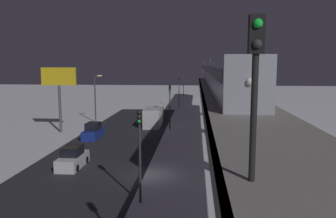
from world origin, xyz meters
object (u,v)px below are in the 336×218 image
rail_signal (255,70)px  commercial_billboard (59,83)px  box_truck (154,117)px  traffic_light_near (140,143)px  traffic_light_far (179,88)px  sedan_blue (93,132)px  subway_train (215,70)px  traffic_light_mid (170,101)px  traffic_light_distant (183,82)px  sedan_white (73,159)px

rail_signal → commercial_billboard: (19.94, -36.16, -2.43)m
box_truck → traffic_light_near: 29.07m
traffic_light_far → commercial_billboard: commercial_billboard is taller
sedan_blue → box_truck: bearing=-125.3°
sedan_blue → traffic_light_near: size_ratio=0.70×
subway_train → traffic_light_far: subway_train is taller
traffic_light_mid → commercial_billboard: bearing=12.4°
box_truck → traffic_light_far: bearing=-96.7°
subway_train → box_truck: size_ratio=10.01×
sedan_blue → traffic_light_near: bearing=115.5°
box_truck → commercial_billboard: bearing=27.0°
traffic_light_far → traffic_light_distant: size_ratio=1.00×
sedan_white → traffic_light_near: (-7.50, 7.42, 3.41)m
sedan_blue → traffic_light_near: traffic_light_near is taller
rail_signal → sedan_white: rail_signal is taller
commercial_billboard → sedan_white: bearing=115.8°
traffic_light_near → commercial_billboard: 27.18m
traffic_light_near → sedan_white: bearing=-44.7°
rail_signal → subway_train: bearing=-91.9°
sedan_blue → box_truck: box_truck is taller
box_truck → traffic_light_distant: size_ratio=1.16×
rail_signal → traffic_light_far: bearing=-85.5°
sedan_white → traffic_light_distant: (-7.50, -70.27, 3.41)m
traffic_light_mid → rail_signal: bearing=97.4°
subway_train → traffic_light_near: bearing=79.0°
traffic_light_near → traffic_light_far: same height
traffic_light_far → commercial_billboard: size_ratio=0.72×
traffic_light_mid → traffic_light_near: bearing=90.0°
box_truck → subway_train: bearing=-149.1°
rail_signal → traffic_light_near: 15.33m
sedan_blue → traffic_light_mid: traffic_light_mid is taller
sedan_white → traffic_light_distant: size_ratio=0.66×
rail_signal → traffic_light_mid: bearing=-82.6°
sedan_blue → commercial_billboard: commercial_billboard is taller
rail_signal → box_truck: rail_signal is taller
sedan_blue → rail_signal: bearing=113.5°
sedan_white → box_truck: 21.92m
traffic_light_mid → traffic_light_far: same height
traffic_light_near → commercial_billboard: size_ratio=0.72×
sedan_white → traffic_light_mid: traffic_light_mid is taller
subway_train → sedan_white: subway_train is taller
sedan_white → traffic_light_distant: traffic_light_distant is taller
traffic_light_far → traffic_light_distant: (0.00, -25.90, 0.00)m
rail_signal → commercial_billboard: 41.37m
sedan_blue → traffic_light_near: (-9.30, 19.49, 3.40)m
subway_train → sedan_white: 31.43m
rail_signal → sedan_white: 25.88m
rail_signal → box_truck: bearing=-79.6°
subway_train → sedan_white: (14.20, 27.01, -7.53)m
sedan_white → sedan_blue: same height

